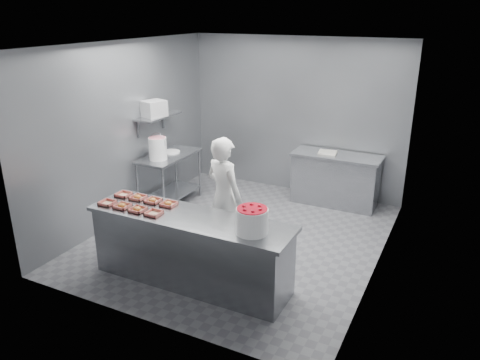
{
  "coord_description": "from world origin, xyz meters",
  "views": [
    {
      "loc": [
        2.82,
        -5.64,
        3.24
      ],
      "look_at": [
        0.1,
        -0.2,
        1.0
      ],
      "focal_mm": 35.0,
      "sensor_mm": 36.0,
      "label": 1
    }
  ],
  "objects_px": {
    "tray_5": "(138,197)",
    "worker": "(224,196)",
    "tray_2": "(138,209)",
    "tray_7": "(168,204)",
    "back_counter": "(335,179)",
    "strawberry_tub": "(252,220)",
    "tray_3": "(154,213)",
    "service_counter": "(191,249)",
    "tray_4": "(124,194)",
    "tray_6": "(153,200)",
    "glaze_bucket": "(158,148)",
    "prep_table": "(170,172)",
    "tray_0": "(107,203)",
    "appliance": "(154,109)",
    "tray_1": "(122,206)"
  },
  "relations": [
    {
      "from": "worker",
      "to": "tray_4",
      "type": "bearing_deg",
      "value": 51.41
    },
    {
      "from": "tray_4",
      "to": "back_counter",
      "type": "bearing_deg",
      "value": 56.76
    },
    {
      "from": "tray_0",
      "to": "tray_3",
      "type": "xyz_separation_m",
      "value": [
        0.72,
        0.0,
        0.0
      ]
    },
    {
      "from": "tray_1",
      "to": "worker",
      "type": "height_order",
      "value": "worker"
    },
    {
      "from": "service_counter",
      "to": "tray_3",
      "type": "height_order",
      "value": "tray_3"
    },
    {
      "from": "tray_0",
      "to": "tray_5",
      "type": "relative_size",
      "value": 1.0
    },
    {
      "from": "tray_6",
      "to": "tray_2",
      "type": "bearing_deg",
      "value": -90.0
    },
    {
      "from": "tray_1",
      "to": "tray_7",
      "type": "height_order",
      "value": "same"
    },
    {
      "from": "glaze_bucket",
      "to": "appliance",
      "type": "bearing_deg",
      "value": 132.12
    },
    {
      "from": "tray_2",
      "to": "tray_7",
      "type": "relative_size",
      "value": 1.0
    },
    {
      "from": "back_counter",
      "to": "tray_2",
      "type": "relative_size",
      "value": 8.01
    },
    {
      "from": "strawberry_tub",
      "to": "appliance",
      "type": "distance_m",
      "value": 3.35
    },
    {
      "from": "tray_7",
      "to": "glaze_bucket",
      "type": "relative_size",
      "value": 0.42
    },
    {
      "from": "glaze_bucket",
      "to": "prep_table",
      "type": "bearing_deg",
      "value": 87.84
    },
    {
      "from": "tray_4",
      "to": "strawberry_tub",
      "type": "xyz_separation_m",
      "value": [
        1.98,
        -0.22,
        0.14
      ]
    },
    {
      "from": "prep_table",
      "to": "tray_3",
      "type": "height_order",
      "value": "tray_3"
    },
    {
      "from": "tray_4",
      "to": "appliance",
      "type": "relative_size",
      "value": 0.54
    },
    {
      "from": "worker",
      "to": "strawberry_tub",
      "type": "height_order",
      "value": "worker"
    },
    {
      "from": "tray_4",
      "to": "worker",
      "type": "height_order",
      "value": "worker"
    },
    {
      "from": "tray_2",
      "to": "strawberry_tub",
      "type": "distance_m",
      "value": 1.52
    },
    {
      "from": "back_counter",
      "to": "strawberry_tub",
      "type": "distance_m",
      "value": 3.37
    },
    {
      "from": "tray_3",
      "to": "strawberry_tub",
      "type": "bearing_deg",
      "value": 4.05
    },
    {
      "from": "tray_2",
      "to": "tray_4",
      "type": "xyz_separation_m",
      "value": [
        -0.48,
        0.31,
        -0.0
      ]
    },
    {
      "from": "tray_7",
      "to": "tray_5",
      "type": "bearing_deg",
      "value": 180.0
    },
    {
      "from": "back_counter",
      "to": "tray_5",
      "type": "distance_m",
      "value": 3.61
    },
    {
      "from": "tray_0",
      "to": "tray_5",
      "type": "distance_m",
      "value": 0.39
    },
    {
      "from": "service_counter",
      "to": "tray_7",
      "type": "xyz_separation_m",
      "value": [
        -0.41,
        0.16,
        0.47
      ]
    },
    {
      "from": "tray_2",
      "to": "tray_5",
      "type": "height_order",
      "value": "same"
    },
    {
      "from": "prep_table",
      "to": "tray_7",
      "type": "height_order",
      "value": "tray_7"
    },
    {
      "from": "tray_2",
      "to": "strawberry_tub",
      "type": "xyz_separation_m",
      "value": [
        1.51,
        0.09,
        0.14
      ]
    },
    {
      "from": "service_counter",
      "to": "tray_6",
      "type": "distance_m",
      "value": 0.82
    },
    {
      "from": "service_counter",
      "to": "back_counter",
      "type": "xyz_separation_m",
      "value": [
        0.9,
        3.25,
        -0.0
      ]
    },
    {
      "from": "tray_0",
      "to": "tray_4",
      "type": "distance_m",
      "value": 0.31
    },
    {
      "from": "tray_5",
      "to": "worker",
      "type": "xyz_separation_m",
      "value": [
        0.88,
        0.72,
        -0.09
      ]
    },
    {
      "from": "tray_3",
      "to": "tray_7",
      "type": "relative_size",
      "value": 1.0
    },
    {
      "from": "tray_5",
      "to": "tray_6",
      "type": "height_order",
      "value": "same"
    },
    {
      "from": "prep_table",
      "to": "tray_0",
      "type": "distance_m",
      "value": 2.19
    },
    {
      "from": "tray_0",
      "to": "strawberry_tub",
      "type": "distance_m",
      "value": 1.99
    },
    {
      "from": "tray_2",
      "to": "tray_5",
      "type": "distance_m",
      "value": 0.39
    },
    {
      "from": "tray_4",
      "to": "tray_7",
      "type": "height_order",
      "value": "tray_7"
    },
    {
      "from": "service_counter",
      "to": "prep_table",
      "type": "distance_m",
      "value": 2.56
    },
    {
      "from": "strawberry_tub",
      "to": "tray_3",
      "type": "bearing_deg",
      "value": -175.95
    },
    {
      "from": "service_counter",
      "to": "tray_3",
      "type": "bearing_deg",
      "value": -159.01
    },
    {
      "from": "back_counter",
      "to": "tray_3",
      "type": "xyz_separation_m",
      "value": [
        -1.31,
        -3.41,
        0.47
      ]
    },
    {
      "from": "strawberry_tub",
      "to": "glaze_bucket",
      "type": "height_order",
      "value": "glaze_bucket"
    },
    {
      "from": "tray_2",
      "to": "glaze_bucket",
      "type": "height_order",
      "value": "glaze_bucket"
    },
    {
      "from": "tray_2",
      "to": "glaze_bucket",
      "type": "distance_m",
      "value": 2.1
    },
    {
      "from": "tray_5",
      "to": "strawberry_tub",
      "type": "relative_size",
      "value": 0.52
    },
    {
      "from": "tray_3",
      "to": "worker",
      "type": "bearing_deg",
      "value": 68.83
    },
    {
      "from": "tray_0",
      "to": "tray_2",
      "type": "relative_size",
      "value": 1.0
    }
  ]
}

